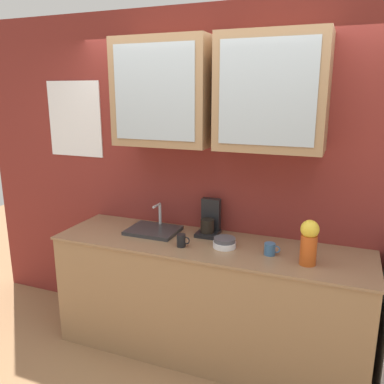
# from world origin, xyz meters

# --- Properties ---
(ground_plane) EXTENTS (10.00, 10.00, 0.00)m
(ground_plane) POSITION_xyz_m (0.00, 0.00, 0.00)
(ground_plane) COLOR #936B47
(back_wall_unit) EXTENTS (4.81, 0.48, 2.72)m
(back_wall_unit) POSITION_xyz_m (-0.00, 0.32, 1.54)
(back_wall_unit) COLOR maroon
(back_wall_unit) RESTS_ON ground_plane
(counter) EXTENTS (2.43, 0.67, 0.94)m
(counter) POSITION_xyz_m (0.00, 0.00, 0.47)
(counter) COLOR #93704C
(counter) RESTS_ON ground_plane
(sink_faucet) EXTENTS (0.41, 0.32, 0.22)m
(sink_faucet) POSITION_xyz_m (-0.50, 0.08, 0.96)
(sink_faucet) COLOR #2D2D30
(sink_faucet) RESTS_ON counter
(bowl_stack) EXTENTS (0.17, 0.17, 0.07)m
(bowl_stack) POSITION_xyz_m (0.14, -0.02, 0.98)
(bowl_stack) COLOR white
(bowl_stack) RESTS_ON counter
(vase) EXTENTS (0.12, 0.12, 0.31)m
(vase) POSITION_xyz_m (0.75, -0.10, 1.11)
(vase) COLOR #BF4C19
(vase) RESTS_ON counter
(cup_near_sink) EXTENTS (0.10, 0.07, 0.10)m
(cup_near_sink) POSITION_xyz_m (-0.16, -0.13, 0.99)
(cup_near_sink) COLOR black
(cup_near_sink) RESTS_ON counter
(cup_near_bowls) EXTENTS (0.11, 0.08, 0.09)m
(cup_near_bowls) POSITION_xyz_m (0.48, -0.04, 0.98)
(cup_near_bowls) COLOR #38608C
(cup_near_bowls) RESTS_ON counter
(coffee_maker) EXTENTS (0.17, 0.20, 0.29)m
(coffee_maker) POSITION_xyz_m (-0.06, 0.21, 1.05)
(coffee_maker) COLOR black
(coffee_maker) RESTS_ON counter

